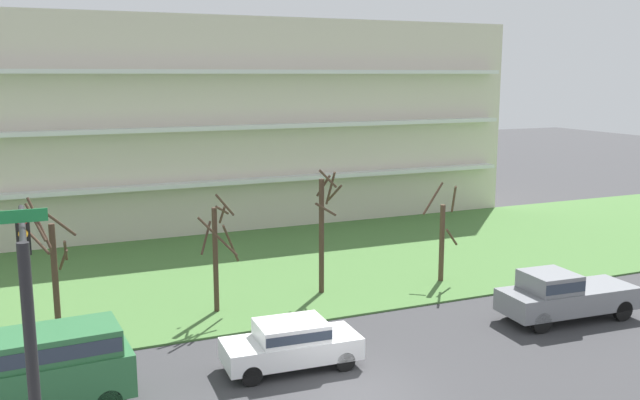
{
  "coord_description": "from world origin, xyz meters",
  "views": [
    {
      "loc": [
        -8.6,
        -17.19,
        9.36
      ],
      "look_at": [
        1.5,
        6.0,
        4.76
      ],
      "focal_mm": 38.92,
      "sensor_mm": 36.0,
      "label": 1
    }
  ],
  "objects": [
    {
      "name": "tree_center",
      "position": [
        -1.8,
        8.5,
        2.54
      ],
      "size": [
        1.84,
        1.61,
        4.93
      ],
      "color": "#423023",
      "rests_on": "ground"
    },
    {
      "name": "tree_left",
      "position": [
        -7.79,
        8.42,
        2.6
      ],
      "size": [
        1.65,
        1.32,
        5.16
      ],
      "color": "#423023",
      "rests_on": "ground"
    },
    {
      "name": "tree_right",
      "position": [
        3.0,
        9.12,
        2.93
      ],
      "size": [
        1.18,
        1.29,
        5.52
      ],
      "color": "#423023",
      "rests_on": "ground"
    },
    {
      "name": "van_green_center_right",
      "position": [
        -8.67,
        2.5,
        1.4
      ],
      "size": [
        5.3,
        2.26,
        2.36
      ],
      "rotation": [
        0.0,
        0.0,
        3.19
      ],
      "color": "#2D6B3D",
      "rests_on": "ground"
    },
    {
      "name": "pickup_gray_center_left",
      "position": [
        10.18,
        2.51,
        1.02
      ],
      "size": [
        5.5,
        2.3,
        1.95
      ],
      "rotation": [
        0.0,
        0.0,
        3.09
      ],
      "color": "slate",
      "rests_on": "ground"
    },
    {
      "name": "apartment_building",
      "position": [
        0.0,
        27.02,
        6.34
      ],
      "size": [
        43.96,
        11.0,
        12.68
      ],
      "color": "beige",
      "rests_on": "ground"
    },
    {
      "name": "ground",
      "position": [
        0.0,
        0.0,
        0.0
      ],
      "size": [
        160.0,
        160.0,
        0.0
      ],
      "primitive_type": "plane",
      "color": "#38383A"
    },
    {
      "name": "traffic_signal_mast",
      "position": [
        -8.66,
        -4.93,
        4.74
      ],
      "size": [
        0.9,
        5.27,
        6.97
      ],
      "color": "black",
      "rests_on": "ground"
    },
    {
      "name": "sedan_white_near_left",
      "position": [
        -1.03,
        2.5,
        0.87
      ],
      "size": [
        4.49,
        2.02,
        1.57
      ],
      "rotation": [
        0.0,
        0.0,
        3.09
      ],
      "color": "white",
      "rests_on": "ground"
    },
    {
      "name": "grass_lawn_strip",
      "position": [
        0.0,
        14.0,
        0.04
      ],
      "size": [
        80.0,
        16.0,
        0.08
      ],
      "primitive_type": "cube",
      "color": "#477238",
      "rests_on": "ground"
    },
    {
      "name": "tree_far_right",
      "position": [
        8.65,
        8.55,
        2.13
      ],
      "size": [
        1.5,
        1.52,
        4.54
      ],
      "color": "#4C3828",
      "rests_on": "ground"
    }
  ]
}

